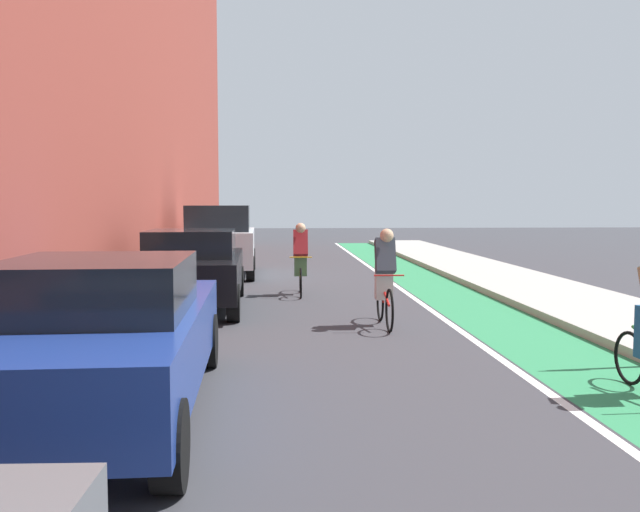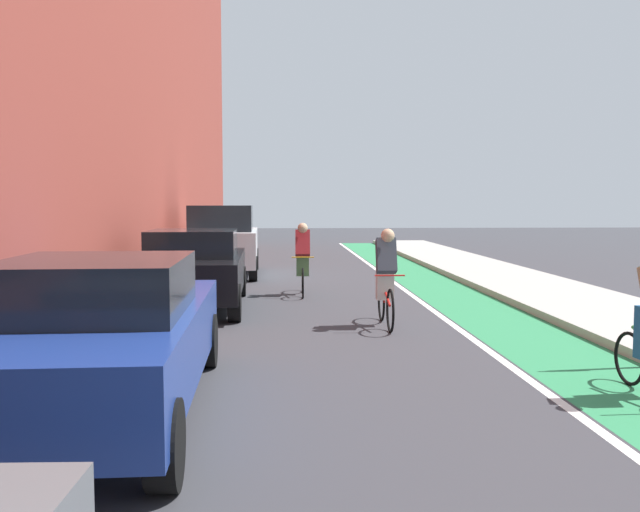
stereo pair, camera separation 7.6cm
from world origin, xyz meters
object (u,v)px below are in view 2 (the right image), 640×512
at_px(parked_suv_white, 223,240).
at_px(cyclist_trailing, 386,275).
at_px(cyclist_far, 303,259).
at_px(parked_sedan_blue, 101,335).
at_px(parked_sedan_black, 194,268).

bearing_deg(parked_suv_white, cyclist_trailing, -67.21).
relative_size(cyclist_trailing, cyclist_far, 1.02).
distance_m(parked_sedan_blue, parked_suv_white, 12.65).
bearing_deg(parked_suv_white, parked_sedan_blue, -90.00).
xyz_separation_m(parked_sedan_blue, parked_suv_white, (0.00, 12.65, 0.23)).
relative_size(parked_sedan_blue, cyclist_trailing, 2.74).
height_order(parked_sedan_black, cyclist_far, cyclist_far).
distance_m(parked_sedan_black, cyclist_far, 2.80).
distance_m(parked_sedan_black, cyclist_trailing, 4.02).
height_order(parked_sedan_black, parked_suv_white, parked_suv_white).
relative_size(parked_sedan_blue, parked_suv_white, 1.13).
relative_size(parked_suv_white, cyclist_trailing, 2.44).
bearing_deg(parked_suv_white, parked_sedan_black, -90.00).
xyz_separation_m(parked_sedan_blue, cyclist_far, (2.15, 8.44, 0.02)).
bearing_deg(cyclist_far, parked_sedan_black, -140.18).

